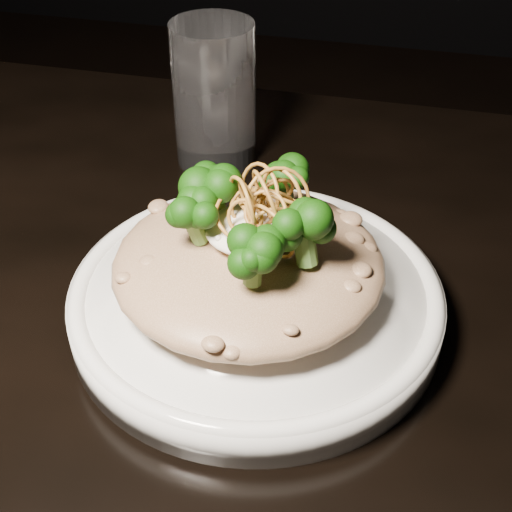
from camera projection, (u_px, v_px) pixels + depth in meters
The scene contains 7 objects.
table at pixel (284, 423), 0.54m from camera, with size 1.10×0.80×0.75m.
plate at pixel (256, 302), 0.51m from camera, with size 0.26×0.26×0.03m, color silver.
risotto at pixel (249, 263), 0.49m from camera, with size 0.19×0.19×0.04m, color brown.
broccoli at pixel (255, 212), 0.46m from camera, with size 0.12×0.12×0.05m, color black, non-canonical shape.
cheese at pixel (249, 229), 0.47m from camera, with size 0.06×0.06×0.02m, color white.
shallots at pixel (261, 198), 0.45m from camera, with size 0.05×0.05×0.03m, color brown, non-canonical shape.
drinking_glass at pixel (214, 95), 0.65m from camera, with size 0.08×0.08×0.13m, color white.
Camera 1 is at (0.06, -0.35, 1.10)m, focal length 50.00 mm.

